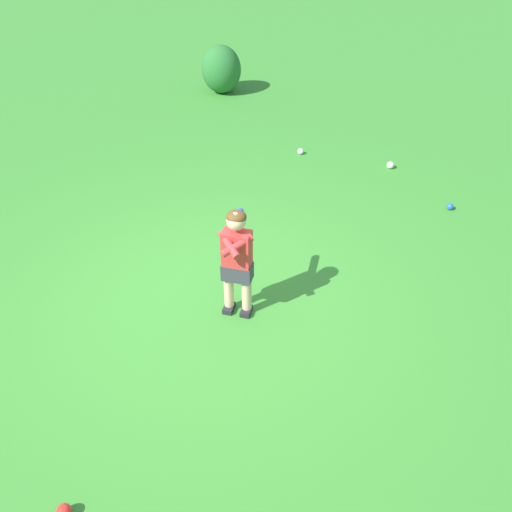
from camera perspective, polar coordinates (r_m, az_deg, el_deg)
ground_plane at (r=5.49m, az=-4.84°, el=-4.34°), size 40.00×40.00×0.00m
child_batter at (r=4.95m, az=-1.95°, el=0.22°), size 0.38×0.58×1.08m
play_ball_near_batter at (r=7.97m, az=13.37°, el=8.90°), size 0.10×0.10×0.10m
play_ball_center_lawn at (r=7.20m, az=18.96°, el=4.73°), size 0.08×0.08×0.08m
play_ball_midfield at (r=4.20m, az=-18.78°, el=-23.18°), size 0.10×0.10×0.10m
play_ball_by_bucket at (r=8.18m, az=4.50°, el=10.46°), size 0.09×0.09×0.09m
shrub_left_background at (r=10.40m, az=-3.52°, el=18.26°), size 0.70×0.67×0.82m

